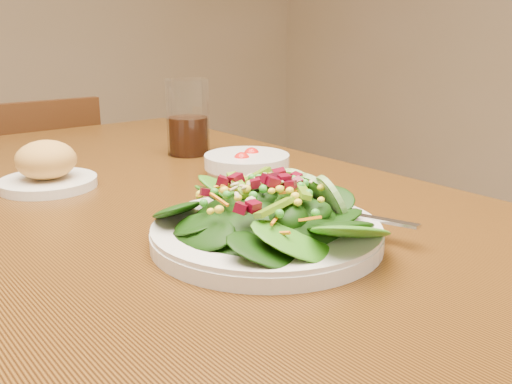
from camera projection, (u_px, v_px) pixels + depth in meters
dining_table at (136, 274)px, 0.84m from camera, size 0.90×1.40×0.75m
chair_far at (35, 227)px, 1.68m from camera, size 0.38×0.39×0.81m
salad_plate at (273, 218)px, 0.68m from camera, size 0.28×0.28×0.08m
bread_plate at (47, 169)px, 0.90m from camera, size 0.15×0.15×0.08m
tomato_bowl at (247, 165)px, 0.97m from camera, size 0.14×0.14×0.05m
drinking_glass at (188, 122)px, 1.13m from camera, size 0.09×0.09×0.15m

